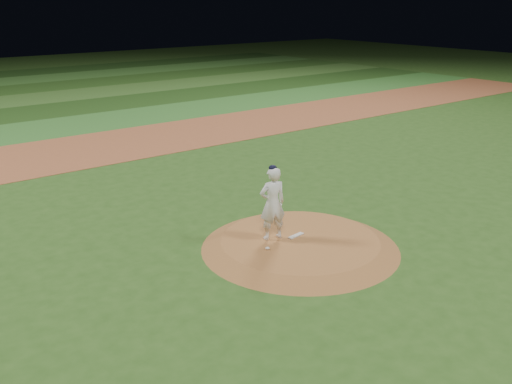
{
  "coord_description": "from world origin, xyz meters",
  "views": [
    {
      "loc": [
        -9.87,
        -10.74,
        6.63
      ],
      "look_at": [
        0.0,
        2.0,
        1.1
      ],
      "focal_mm": 40.0,
      "sensor_mm": 36.0,
      "label": 1
    }
  ],
  "objects_px": {
    "rosin_bag": "(267,248)",
    "pitchers_mound": "(300,243)",
    "pitching_rubber": "(296,236)",
    "pitcher_on_mound": "(272,203)"
  },
  "relations": [
    {
      "from": "pitchers_mound",
      "to": "pitching_rubber",
      "type": "bearing_deg",
      "value": 75.05
    },
    {
      "from": "pitchers_mound",
      "to": "pitcher_on_mound",
      "type": "bearing_deg",
      "value": 136.64
    },
    {
      "from": "pitchers_mound",
      "to": "pitching_rubber",
      "type": "relative_size",
      "value": 10.01
    },
    {
      "from": "pitchers_mound",
      "to": "rosin_bag",
      "type": "xyz_separation_m",
      "value": [
        -1.13,
        0.04,
        0.16
      ]
    },
    {
      "from": "pitching_rubber",
      "to": "rosin_bag",
      "type": "bearing_deg",
      "value": -178.2
    },
    {
      "from": "rosin_bag",
      "to": "pitchers_mound",
      "type": "bearing_deg",
      "value": -2.16
    },
    {
      "from": "pitching_rubber",
      "to": "pitcher_on_mound",
      "type": "relative_size",
      "value": 0.26
    },
    {
      "from": "pitching_rubber",
      "to": "pitcher_on_mound",
      "type": "bearing_deg",
      "value": 147.62
    },
    {
      "from": "pitcher_on_mound",
      "to": "rosin_bag",
      "type": "bearing_deg",
      "value": -138.86
    },
    {
      "from": "rosin_bag",
      "to": "pitcher_on_mound",
      "type": "relative_size",
      "value": 0.06
    }
  ]
}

